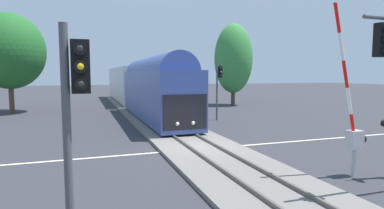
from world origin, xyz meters
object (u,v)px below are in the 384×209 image
(traffic_signal_near_left, at_px, (74,110))
(traffic_signal_far_side, at_px, (219,82))
(oak_far_right, at_px, (233,59))
(pine_left_background, at_px, (9,51))
(crossing_gate_near, at_px, (353,124))
(commuter_train, at_px, (137,85))

(traffic_signal_near_left, bearing_deg, traffic_signal_far_side, 59.14)
(oak_far_right, bearing_deg, pine_left_background, -179.85)
(traffic_signal_near_left, xyz_separation_m, pine_left_background, (-6.95, 30.34, 3.03))
(traffic_signal_far_side, bearing_deg, traffic_signal_near_left, -120.86)
(crossing_gate_near, height_order, oak_far_right, oak_far_right)
(pine_left_background, bearing_deg, crossing_gate_near, -58.36)
(crossing_gate_near, height_order, pine_left_background, pine_left_background)
(commuter_train, bearing_deg, crossing_gate_near, -81.66)
(crossing_gate_near, xyz_separation_m, traffic_signal_near_left, (-9.89, -3.01, 1.23))
(crossing_gate_near, bearing_deg, traffic_signal_near_left, -163.09)
(traffic_signal_near_left, bearing_deg, oak_far_right, 58.91)
(traffic_signal_near_left, height_order, pine_left_background, pine_left_background)
(commuter_train, height_order, pine_left_background, pine_left_background)
(commuter_train, distance_m, traffic_signal_near_left, 30.75)
(commuter_train, height_order, oak_far_right, oak_far_right)
(traffic_signal_far_side, relative_size, oak_far_right, 0.48)
(traffic_signal_far_side, height_order, oak_far_right, oak_far_right)
(commuter_train, relative_size, pine_left_background, 3.93)
(commuter_train, distance_m, pine_left_background, 13.33)
(crossing_gate_near, xyz_separation_m, traffic_signal_far_side, (1.24, 15.62, 1.30))
(crossing_gate_near, xyz_separation_m, oak_far_right, (8.45, 27.40, 3.92))
(crossing_gate_near, distance_m, traffic_signal_far_side, 15.72)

